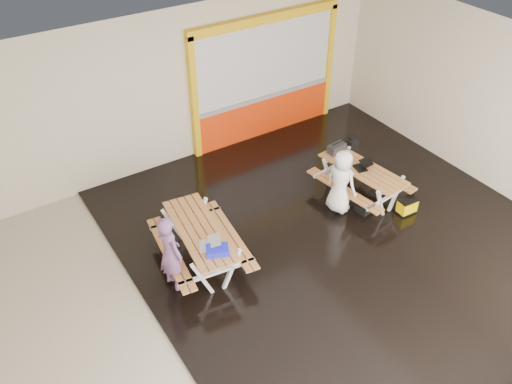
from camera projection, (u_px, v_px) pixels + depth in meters
room at (286, 183)px, 8.65m from camera, size 10.02×8.02×3.52m
deck at (336, 235)px, 10.23m from camera, size 7.50×7.98×0.05m
kiosk at (265, 80)px, 12.43m from camera, size 3.88×0.16×3.00m
picnic_table_left at (200, 238)px, 9.29m from camera, size 1.60×2.16×0.81m
picnic_table_right at (362, 175)px, 10.86m from camera, size 1.50×2.03×0.75m
person_left at (170, 253)px, 8.66m from camera, size 0.45×0.59×1.45m
person_right at (341, 181)px, 10.33m from camera, size 0.57×0.74×1.35m
laptop_left at (209, 244)px, 8.81m from camera, size 0.46×0.44×0.15m
laptop_right at (362, 166)px, 10.73m from camera, size 0.39×0.35×0.14m
blue_pouch at (217, 250)px, 8.68m from camera, size 0.44×0.38×0.11m
toolbox at (337, 148)px, 11.18m from camera, size 0.42×0.24×0.23m
backpack at (352, 146)px, 11.54m from camera, size 0.29×0.21×0.44m
dark_case at (365, 207)px, 10.76m from camera, size 0.42×0.34×0.14m
fluke_bag at (407, 206)px, 10.64m from camera, size 0.40×0.27×0.33m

